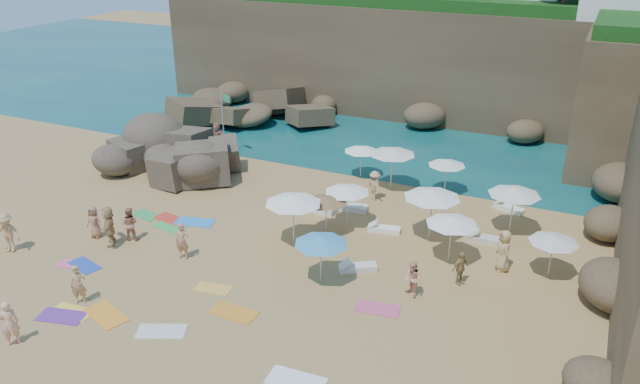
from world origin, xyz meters
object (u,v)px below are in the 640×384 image
at_px(lounger_0, 349,207).
at_px(person_stand_0, 78,285).
at_px(parasol_0, 447,163).
at_px(person_stand_3, 460,268).
at_px(person_stand_4, 504,251).
at_px(person_stand_6, 9,323).
at_px(flag_pole, 224,116).
at_px(person_stand_5, 217,135).
at_px(rock_outcrop, 179,169).
at_px(person_stand_2, 375,186).
at_px(person_stand_1, 130,224).
at_px(parasol_1, 361,149).
at_px(parasol_2, 392,151).

height_order(lounger_0, person_stand_0, person_stand_0).
distance_m(parasol_0, person_stand_3, 9.41).
distance_m(person_stand_4, person_stand_6, 19.37).
bearing_deg(person_stand_6, parasol_0, -171.51).
bearing_deg(flag_pole, person_stand_5, 148.79).
xyz_separation_m(rock_outcrop, person_stand_2, (12.19, 0.80, 0.81)).
xyz_separation_m(flag_pole, parasol_0, (14.20, -0.08, -0.78)).
bearing_deg(lounger_0, person_stand_1, -147.01).
height_order(flag_pole, lounger_0, flag_pole).
distance_m(person_stand_1, person_stand_5, 12.80).
relative_size(person_stand_2, person_stand_3, 1.10).
bearing_deg(parasol_1, person_stand_2, -55.32).
relative_size(flag_pole, person_stand_4, 2.14).
height_order(rock_outcrop, person_stand_0, person_stand_0).
distance_m(parasol_1, person_stand_3, 12.10).
bearing_deg(person_stand_0, parasol_2, 31.59).
height_order(flag_pole, person_stand_5, flag_pole).
relative_size(person_stand_3, person_stand_6, 0.84).
distance_m(person_stand_2, person_stand_4, 8.76).
distance_m(flag_pole, parasol_0, 14.22).
height_order(flag_pole, parasol_0, flag_pole).
xyz_separation_m(person_stand_1, person_stand_3, (14.87, 2.70, -0.08)).
bearing_deg(flag_pole, parasol_1, 0.53).
bearing_deg(parasol_0, person_stand_2, -141.87).
relative_size(person_stand_5, person_stand_6, 1.00).
xyz_separation_m(lounger_0, person_stand_0, (-6.25, -12.28, 0.67)).
height_order(person_stand_0, person_stand_2, person_stand_0).
distance_m(parasol_1, parasol_2, 2.37).
bearing_deg(person_stand_0, person_stand_4, -0.32).
bearing_deg(parasol_0, lounger_0, -132.41).
height_order(parasol_0, person_stand_4, parasol_0).
xyz_separation_m(person_stand_1, person_stand_2, (8.74, 9.08, -0.01)).
distance_m(flag_pole, parasol_2, 11.36).
bearing_deg(person_stand_2, person_stand_3, 172.63).
distance_m(parasol_2, lounger_0, 4.26).
distance_m(parasol_1, person_stand_2, 3.37).
height_order(parasol_1, person_stand_2, parasol_1).
bearing_deg(person_stand_5, lounger_0, -24.83).
bearing_deg(person_stand_4, person_stand_6, -80.23).
relative_size(rock_outcrop, lounger_0, 3.77).
relative_size(person_stand_0, person_stand_2, 1.02).
bearing_deg(flag_pole, person_stand_0, -76.39).
bearing_deg(person_stand_0, flag_pole, 69.88).
xyz_separation_m(person_stand_2, person_stand_5, (-12.14, 3.26, 0.07)).
bearing_deg(person_stand_2, person_stand_0, 102.44).
bearing_deg(person_stand_5, rock_outcrop, -91.72).
bearing_deg(person_stand_0, rock_outcrop, 77.69).
distance_m(rock_outcrop, person_stand_1, 9.00).
xyz_separation_m(parasol_1, person_stand_1, (-6.90, -11.75, -0.91)).
relative_size(person_stand_1, person_stand_6, 0.93).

